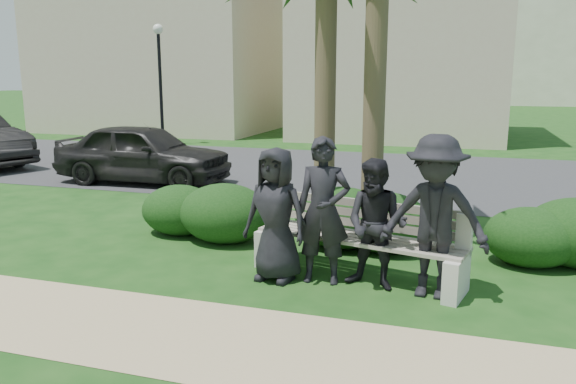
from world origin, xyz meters
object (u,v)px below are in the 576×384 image
man_a (276,215)px  street_lamp (160,63)px  man_c (376,225)px  man_b (323,211)px  car_a (143,153)px  park_bench (357,245)px  man_d (435,217)px

man_a → street_lamp: bearing=133.9°
street_lamp → man_a: street_lamp is taller
man_a → man_c: (1.20, 0.07, -0.05)m
man_b → car_a: bearing=132.2°
street_lamp → man_b: bearing=-53.0°
park_bench → car_a: bearing=154.0°
man_d → man_c: bearing=-179.4°
man_a → man_d: size_ratio=0.89×
street_lamp → man_b: street_lamp is taller
park_bench → man_b: man_b is taller
man_d → street_lamp: bearing=136.8°
street_lamp → car_a: size_ratio=1.05×
man_b → man_d: size_ratio=0.96×
street_lamp → man_d: (10.33, -12.07, -2.02)m
street_lamp → park_bench: 15.23m
man_a → man_d: bearing=9.1°
park_bench → man_c: 0.53m
man_c → park_bench: bearing=144.4°
park_bench → car_a: (-5.95, 4.81, 0.29)m
street_lamp → park_bench: size_ratio=1.56×
man_c → car_a: size_ratio=0.37×
street_lamp → man_d: bearing=-49.4°
man_a → man_d: (1.85, 0.01, 0.10)m
man_c → man_d: (0.65, -0.06, 0.15)m
man_b → man_c: (0.64, -0.01, -0.12)m
man_b → street_lamp: bearing=121.5°
park_bench → man_b: size_ratio=1.55×
man_a → man_c: size_ratio=1.06×
man_b → car_a: man_b is taller
street_lamp → man_c: (9.68, -12.00, -2.18)m
man_d → car_a: man_d is taller
man_c → man_a: bearing=-165.1°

